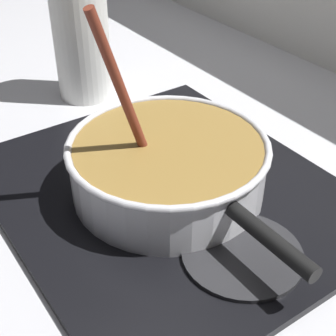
% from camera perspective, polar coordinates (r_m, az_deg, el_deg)
% --- Properties ---
extents(ground, '(2.40, 1.60, 0.04)m').
position_cam_1_polar(ground, '(0.84, -17.73, -3.97)').
color(ground, '#B7B7BC').
extents(hob_plate, '(0.56, 0.48, 0.01)m').
position_cam_1_polar(hob_plate, '(0.78, 0.00, -2.83)').
color(hob_plate, black).
rests_on(hob_plate, ground).
extents(burner_ring, '(0.17, 0.17, 0.01)m').
position_cam_1_polar(burner_ring, '(0.77, 0.00, -2.24)').
color(burner_ring, '#592D0C').
rests_on(burner_ring, hob_plate).
extents(spare_burner, '(0.16, 0.16, 0.01)m').
position_cam_1_polar(spare_burner, '(0.67, 8.44, -9.63)').
color(spare_burner, '#262628').
rests_on(spare_burner, hob_plate).
extents(cooking_pan, '(0.43, 0.30, 0.30)m').
position_cam_1_polar(cooking_pan, '(0.75, 0.03, 0.29)').
color(cooking_pan, silver).
rests_on(cooking_pan, hob_plate).
extents(paper_towel_roll, '(0.11, 0.11, 0.27)m').
position_cam_1_polar(paper_towel_roll, '(1.03, -9.90, 15.02)').
color(paper_towel_roll, white).
rests_on(paper_towel_roll, ground).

